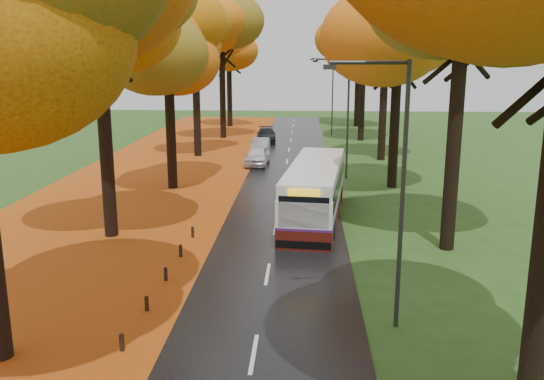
# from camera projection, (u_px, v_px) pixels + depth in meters

# --- Properties ---
(road) EXTENTS (6.50, 90.00, 0.04)m
(road) POSITION_uv_depth(u_px,v_px,m) (281.00, 194.00, 34.40)
(road) COLOR black
(road) RESTS_ON ground
(centre_line) EXTENTS (0.12, 90.00, 0.01)m
(centre_line) POSITION_uv_depth(u_px,v_px,m) (281.00, 194.00, 34.39)
(centre_line) COLOR silver
(centre_line) RESTS_ON road
(leaf_verge) EXTENTS (12.00, 90.00, 0.02)m
(leaf_verge) POSITION_uv_depth(u_px,v_px,m) (133.00, 193.00, 34.89)
(leaf_verge) COLOR #7D410B
(leaf_verge) RESTS_ON ground
(leaf_drift) EXTENTS (0.90, 90.00, 0.01)m
(leaf_drift) POSITION_uv_depth(u_px,v_px,m) (231.00, 193.00, 34.56)
(leaf_drift) COLOR #C84714
(leaf_drift) RESTS_ON road
(trees_left) EXTENTS (9.20, 74.00, 13.88)m
(trees_left) POSITION_uv_depth(u_px,v_px,m) (164.00, 32.00, 34.65)
(trees_left) COLOR black
(trees_left) RESTS_ON ground
(trees_right) EXTENTS (9.30, 74.20, 13.96)m
(trees_right) POSITION_uv_depth(u_px,v_px,m) (406.00, 28.00, 33.68)
(trees_right) COLOR black
(trees_right) RESTS_ON ground
(bollard_row) EXTENTS (0.11, 23.51, 0.52)m
(bollard_row) POSITION_uv_depth(u_px,v_px,m) (106.00, 367.00, 14.80)
(bollard_row) COLOR black
(bollard_row) RESTS_ON ground
(streetlamp_near) EXTENTS (2.45, 0.18, 8.00)m
(streetlamp_near) POSITION_uv_depth(u_px,v_px,m) (395.00, 176.00, 16.59)
(streetlamp_near) COLOR #333538
(streetlamp_near) RESTS_ON ground
(streetlamp_mid) EXTENTS (2.45, 0.18, 8.00)m
(streetlamp_mid) POSITION_uv_depth(u_px,v_px,m) (344.00, 109.00, 37.98)
(streetlamp_mid) COLOR #333538
(streetlamp_mid) RESTS_ON ground
(streetlamp_far) EXTENTS (2.45, 0.18, 8.00)m
(streetlamp_far) POSITION_uv_depth(u_px,v_px,m) (330.00, 90.00, 59.38)
(streetlamp_far) COLOR #333538
(streetlamp_far) RESTS_ON ground
(bus) EXTENTS (3.57, 10.83, 2.80)m
(bus) POSITION_uv_depth(u_px,v_px,m) (315.00, 190.00, 29.04)
(bus) COLOR #4A130B
(bus) RESTS_ON road
(car_white) EXTENTS (1.87, 4.19, 1.40)m
(car_white) POSITION_uv_depth(u_px,v_px,m) (257.00, 156.00, 43.57)
(car_white) COLOR white
(car_white) RESTS_ON road
(car_silver) EXTENTS (1.40, 3.95, 1.30)m
(car_silver) POSITION_uv_depth(u_px,v_px,m) (261.00, 146.00, 48.64)
(car_silver) COLOR #929499
(car_silver) RESTS_ON road
(car_dark) EXTENTS (2.11, 4.60, 1.30)m
(car_dark) POSITION_uv_depth(u_px,v_px,m) (266.00, 135.00, 55.60)
(car_dark) COLOR black
(car_dark) RESTS_ON road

